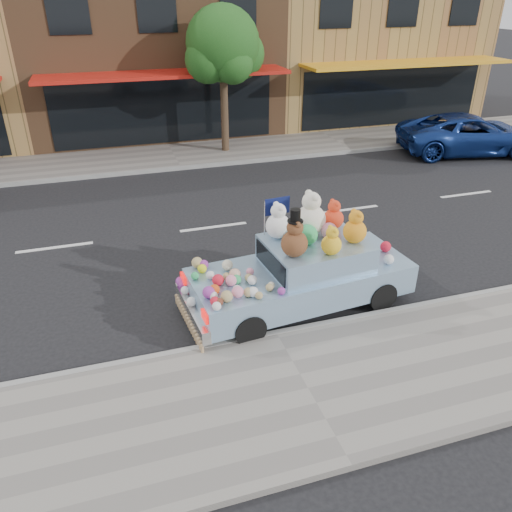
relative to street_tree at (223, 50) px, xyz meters
name	(u,v)px	position (x,y,z in m)	size (l,w,h in m)	color
ground	(214,227)	(-2.03, -6.55, -3.69)	(120.00, 120.00, 0.00)	black
near_sidewalk	(308,391)	(-2.03, -13.05, -3.63)	(60.00, 3.00, 0.12)	gray
far_sidewalk	(174,156)	(-2.03, -0.05, -3.63)	(60.00, 3.00, 0.12)	gray
near_kerb	(276,335)	(-2.03, -11.55, -3.63)	(60.00, 0.12, 0.13)	gray
far_kerb	(181,168)	(-2.03, -1.55, -3.63)	(60.00, 0.12, 0.13)	gray
storefront_mid	(147,40)	(-2.03, 5.42, -0.05)	(10.00, 9.80, 7.30)	brown
storefront_right	(355,34)	(7.97, 5.42, -0.05)	(10.00, 9.80, 7.30)	olive
street_tree	(223,50)	(0.00, 0.00, 0.00)	(3.00, 2.70, 5.22)	#38281C
car_blue	(469,134)	(8.83, -2.83, -2.96)	(2.43, 5.26, 1.46)	navy
art_car	(302,269)	(-1.19, -10.64, -2.89)	(4.62, 2.14, 2.26)	black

